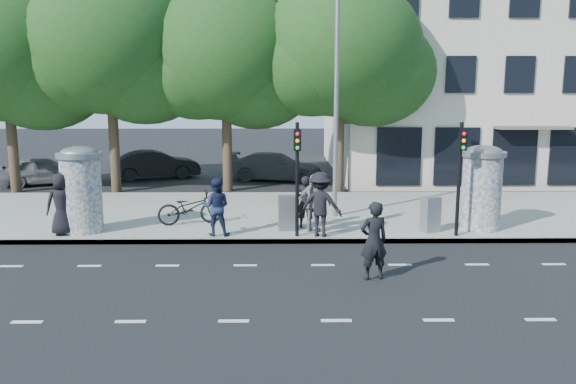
{
  "coord_description": "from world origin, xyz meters",
  "views": [
    {
      "loc": [
        -1.07,
        -12.51,
        4.35
      ],
      "look_at": [
        -0.87,
        3.5,
        1.55
      ],
      "focal_mm": 35.0,
      "sensor_mm": 36.0,
      "label": 1
    }
  ],
  "objects_px": {
    "traffic_pole_far": "(460,167)",
    "ped_d": "(321,204)",
    "ped_b": "(305,202)",
    "car_mid": "(155,165)",
    "ped_a": "(62,204)",
    "ped_c": "(216,207)",
    "ad_column_left": "(81,187)",
    "ad_column_right": "(482,186)",
    "car_right": "(276,166)",
    "street_lamp": "(337,81)",
    "ped_e": "(314,203)",
    "man_road": "(374,241)",
    "cabinet_left": "(287,213)",
    "cabinet_right": "(430,214)",
    "car_left": "(44,171)",
    "traffic_pole_near": "(297,168)",
    "bicycle": "(190,208)"
  },
  "relations": [
    {
      "from": "ped_e",
      "to": "car_left",
      "type": "distance_m",
      "value": 16.16
    },
    {
      "from": "traffic_pole_far",
      "to": "ped_d",
      "type": "distance_m",
      "value": 4.24
    },
    {
      "from": "traffic_pole_far",
      "to": "car_right",
      "type": "relative_size",
      "value": 0.7
    },
    {
      "from": "man_road",
      "to": "car_mid",
      "type": "height_order",
      "value": "man_road"
    },
    {
      "from": "bicycle",
      "to": "cabinet_left",
      "type": "distance_m",
      "value": 3.26
    },
    {
      "from": "ad_column_left",
      "to": "ped_a",
      "type": "height_order",
      "value": "ad_column_left"
    },
    {
      "from": "street_lamp",
      "to": "ped_a",
      "type": "bearing_deg",
      "value": -163.31
    },
    {
      "from": "ad_column_right",
      "to": "bicycle",
      "type": "xyz_separation_m",
      "value": [
        -9.26,
        0.75,
        -0.84
      ]
    },
    {
      "from": "ad_column_left",
      "to": "bicycle",
      "type": "distance_m",
      "value": 3.39
    },
    {
      "from": "traffic_pole_far",
      "to": "car_right",
      "type": "xyz_separation_m",
      "value": [
        -5.54,
        12.18,
        -1.53
      ]
    },
    {
      "from": "ad_column_right",
      "to": "ped_d",
      "type": "relative_size",
      "value": 1.36
    },
    {
      "from": "cabinet_right",
      "to": "car_right",
      "type": "height_order",
      "value": "car_right"
    },
    {
      "from": "bicycle",
      "to": "cabinet_right",
      "type": "relative_size",
      "value": 1.9
    },
    {
      "from": "car_left",
      "to": "car_mid",
      "type": "distance_m",
      "value": 5.33
    },
    {
      "from": "ad_column_left",
      "to": "cabinet_right",
      "type": "relative_size",
      "value": 2.43
    },
    {
      "from": "ped_a",
      "to": "ad_column_left",
      "type": "bearing_deg",
      "value": -161.76
    },
    {
      "from": "man_road",
      "to": "car_mid",
      "type": "relative_size",
      "value": 0.42
    },
    {
      "from": "man_road",
      "to": "cabinet_right",
      "type": "distance_m",
      "value": 4.72
    },
    {
      "from": "ped_b",
      "to": "ped_d",
      "type": "bearing_deg",
      "value": 122.61
    },
    {
      "from": "traffic_pole_near",
      "to": "car_mid",
      "type": "xyz_separation_m",
      "value": [
        -7.03,
        12.78,
        -1.49
      ]
    },
    {
      "from": "ad_column_left",
      "to": "car_mid",
      "type": "xyz_separation_m",
      "value": [
        -0.43,
        12.08,
        -0.8
      ]
    },
    {
      "from": "ped_b",
      "to": "street_lamp",
      "type": "bearing_deg",
      "value": -111.03
    },
    {
      "from": "ad_column_right",
      "to": "car_left",
      "type": "bearing_deg",
      "value": 150.91
    },
    {
      "from": "car_right",
      "to": "street_lamp",
      "type": "bearing_deg",
      "value": -156.08
    },
    {
      "from": "ped_e",
      "to": "car_left",
      "type": "xyz_separation_m",
      "value": [
        -12.51,
        10.22,
        -0.36
      ]
    },
    {
      "from": "car_right",
      "to": "ped_c",
      "type": "bearing_deg",
      "value": -176.99
    },
    {
      "from": "ped_d",
      "to": "car_mid",
      "type": "relative_size",
      "value": 0.43
    },
    {
      "from": "bicycle",
      "to": "traffic_pole_near",
      "type": "bearing_deg",
      "value": -131.02
    },
    {
      "from": "ped_a",
      "to": "cabinet_left",
      "type": "height_order",
      "value": "ped_a"
    },
    {
      "from": "car_mid",
      "to": "ped_c",
      "type": "bearing_deg",
      "value": 179.92
    },
    {
      "from": "ped_b",
      "to": "car_mid",
      "type": "relative_size",
      "value": 0.37
    },
    {
      "from": "traffic_pole_far",
      "to": "ped_a",
      "type": "bearing_deg",
      "value": 178.52
    },
    {
      "from": "man_road",
      "to": "cabinet_left",
      "type": "bearing_deg",
      "value": -79.47
    },
    {
      "from": "car_right",
      "to": "ad_column_right",
      "type": "bearing_deg",
      "value": -138.87
    },
    {
      "from": "ped_c",
      "to": "cabinet_right",
      "type": "xyz_separation_m",
      "value": [
        6.56,
        0.36,
        -0.32
      ]
    },
    {
      "from": "car_mid",
      "to": "car_left",
      "type": "bearing_deg",
      "value": 91.7
    },
    {
      "from": "ped_b",
      "to": "ped_c",
      "type": "relative_size",
      "value": 0.96
    },
    {
      "from": "man_road",
      "to": "bicycle",
      "type": "xyz_separation_m",
      "value": [
        -5.17,
        5.16,
        -0.25
      ]
    },
    {
      "from": "ad_column_left",
      "to": "man_road",
      "type": "relative_size",
      "value": 1.4
    },
    {
      "from": "ped_b",
      "to": "ped_c",
      "type": "height_order",
      "value": "ped_c"
    },
    {
      "from": "man_road",
      "to": "bicycle",
      "type": "relative_size",
      "value": 0.91
    },
    {
      "from": "ad_column_left",
      "to": "car_right",
      "type": "bearing_deg",
      "value": 62.95
    },
    {
      "from": "traffic_pole_near",
      "to": "ped_b",
      "type": "height_order",
      "value": "traffic_pole_near"
    },
    {
      "from": "ped_c",
      "to": "car_left",
      "type": "distance_m",
      "value": 14.28
    },
    {
      "from": "street_lamp",
      "to": "car_left",
      "type": "distance_m",
      "value": 16.1
    },
    {
      "from": "ped_d",
      "to": "man_road",
      "type": "bearing_deg",
      "value": 120.73
    },
    {
      "from": "cabinet_left",
      "to": "car_mid",
      "type": "bearing_deg",
      "value": 113.55
    },
    {
      "from": "traffic_pole_far",
      "to": "bicycle",
      "type": "xyz_separation_m",
      "value": [
        -8.26,
        1.66,
        -1.54
      ]
    },
    {
      "from": "ad_column_left",
      "to": "ped_e",
      "type": "xyz_separation_m",
      "value": [
        7.13,
        -0.13,
        -0.49
      ]
    },
    {
      "from": "ad_column_right",
      "to": "traffic_pole_far",
      "type": "bearing_deg",
      "value": -137.79
    }
  ]
}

